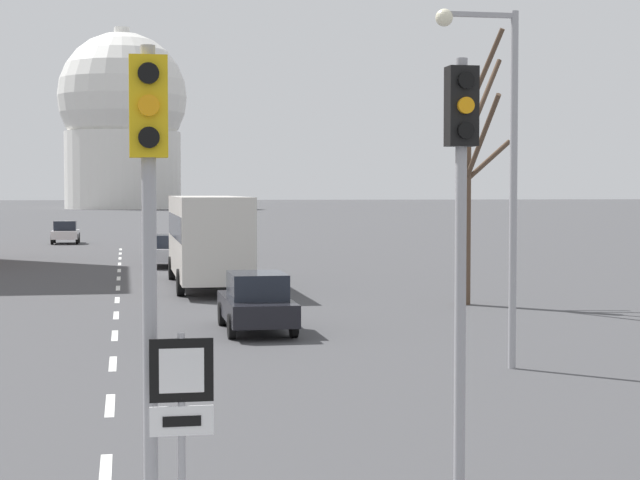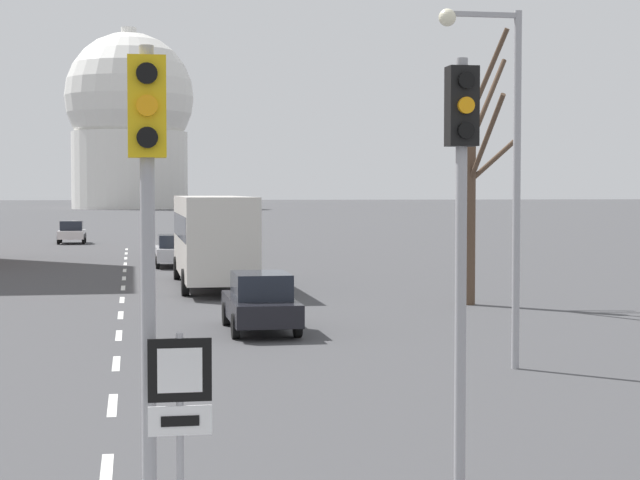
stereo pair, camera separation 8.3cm
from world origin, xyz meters
TOP-DOWN VIEW (x-y plane):
  - lane_stripe_1 at (0.00, 7.54)m, footprint 0.16×2.00m
  - lane_stripe_2 at (0.00, 12.04)m, footprint 0.16×2.00m
  - lane_stripe_3 at (0.00, 16.54)m, footprint 0.16×2.00m
  - lane_stripe_4 at (0.00, 21.04)m, footprint 0.16×2.00m
  - lane_stripe_5 at (0.00, 25.54)m, footprint 0.16×2.00m
  - lane_stripe_6 at (0.00, 30.04)m, footprint 0.16×2.00m
  - lane_stripe_7 at (0.00, 34.54)m, footprint 0.16×2.00m
  - lane_stripe_8 at (0.00, 39.04)m, footprint 0.16×2.00m
  - lane_stripe_9 at (0.00, 43.54)m, footprint 0.16×2.00m
  - lane_stripe_10 at (0.00, 48.04)m, footprint 0.16×2.00m
  - lane_stripe_11 at (0.00, 52.54)m, footprint 0.16×2.00m
  - lane_stripe_12 at (0.00, 57.04)m, footprint 0.16×2.00m
  - lane_stripe_13 at (0.00, 61.54)m, footprint 0.16×2.00m
  - traffic_signal_centre_tall at (0.51, 3.65)m, footprint 0.36×0.34m
  - traffic_signal_near_right at (4.29, 5.79)m, footprint 0.36×0.34m
  - route_sign_post at (0.79, 3.41)m, footprint 0.60×0.08m
  - street_lamp_right at (7.88, 14.43)m, footprint 1.77×0.36m
  - sedan_near_left at (-3.79, 69.53)m, footprint 1.85×3.83m
  - sedan_near_right at (4.16, 55.12)m, footprint 1.80×4.40m
  - sedan_mid_centre at (3.67, 21.19)m, footprint 1.75×4.42m
  - sedan_far_left at (2.34, 45.56)m, footprint 1.79×4.34m
  - city_bus at (3.39, 34.32)m, footprint 2.66×10.80m
  - bare_tree_right_near at (11.20, 26.54)m, footprint 1.89×3.08m
  - capitol_dome at (0.00, 211.70)m, footprint 25.63×25.63m

SIDE VIEW (x-z plane):
  - lane_stripe_1 at x=0.00m, z-range 0.00..0.01m
  - lane_stripe_2 at x=0.00m, z-range 0.00..0.01m
  - lane_stripe_3 at x=0.00m, z-range 0.00..0.01m
  - lane_stripe_4 at x=0.00m, z-range 0.00..0.01m
  - lane_stripe_5 at x=0.00m, z-range 0.00..0.01m
  - lane_stripe_6 at x=0.00m, z-range 0.00..0.01m
  - lane_stripe_7 at x=0.00m, z-range 0.00..0.01m
  - lane_stripe_8 at x=0.00m, z-range 0.00..0.01m
  - lane_stripe_9 at x=0.00m, z-range 0.00..0.01m
  - lane_stripe_10 at x=0.00m, z-range 0.00..0.01m
  - lane_stripe_11 at x=0.00m, z-range 0.00..0.01m
  - lane_stripe_12 at x=0.00m, z-range 0.00..0.01m
  - lane_stripe_13 at x=0.00m, z-range 0.00..0.01m
  - sedan_mid_centre at x=3.67m, z-range 0.00..1.57m
  - sedan_far_left at x=2.34m, z-range 0.01..1.57m
  - sedan_near_left at x=-3.79m, z-range 0.02..1.61m
  - sedan_near_right at x=4.16m, z-range 0.00..1.64m
  - route_sign_post at x=0.79m, z-range 0.43..2.81m
  - city_bus at x=3.39m, z-range 0.31..3.79m
  - traffic_signal_centre_tall at x=0.51m, z-range 1.00..6.09m
  - traffic_signal_near_right at x=4.29m, z-range 1.04..6.35m
  - bare_tree_right_near at x=11.20m, z-range -0.59..8.23m
  - street_lamp_right at x=7.88m, z-range 0.87..8.28m
  - capitol_dome at x=0.00m, z-range -0.47..35.73m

